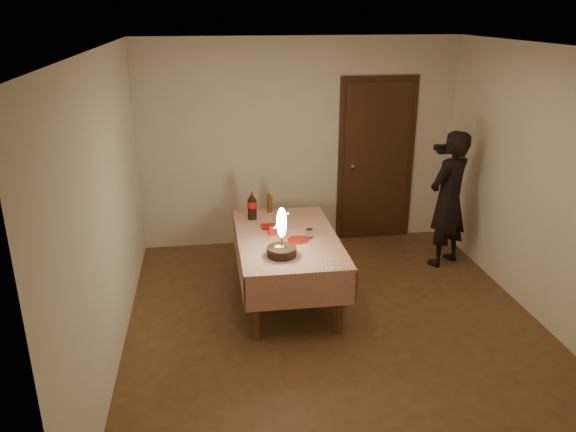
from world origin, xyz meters
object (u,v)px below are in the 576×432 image
(amber_bottle_left, at_px, (270,202))
(photographer, at_px, (448,199))
(red_cup, at_px, (272,230))
(cola_bottle, at_px, (252,206))
(birthday_cake, at_px, (282,245))
(clear_cup, at_px, (309,233))
(dining_table, at_px, (287,245))
(red_plate, at_px, (298,240))

(amber_bottle_left, relative_size, photographer, 0.16)
(red_cup, height_order, cola_bottle, cola_bottle)
(birthday_cake, xyz_separation_m, photographer, (2.11, 1.08, -0.01))
(clear_cup, relative_size, cola_bottle, 0.28)
(red_cup, distance_m, photographer, 2.20)
(dining_table, relative_size, photographer, 1.06)
(birthday_cake, relative_size, red_cup, 4.85)
(red_cup, distance_m, clear_cup, 0.39)
(birthday_cake, relative_size, red_plate, 2.21)
(clear_cup, relative_size, photographer, 0.06)
(birthday_cake, bearing_deg, red_cup, 92.99)
(birthday_cake, height_order, cola_bottle, birthday_cake)
(birthday_cake, xyz_separation_m, clear_cup, (0.34, 0.41, -0.07))
(red_cup, bearing_deg, cola_bottle, 107.88)
(cola_bottle, bearing_deg, red_cup, -72.12)
(clear_cup, bearing_deg, cola_bottle, 130.35)
(red_plate, distance_m, clear_cup, 0.14)
(cola_bottle, xyz_separation_m, amber_bottle_left, (0.22, 0.19, -0.03))
(dining_table, distance_m, cola_bottle, 0.69)
(cola_bottle, bearing_deg, dining_table, -61.05)
(red_plate, relative_size, clear_cup, 2.44)
(birthday_cake, height_order, red_cup, birthday_cake)
(photographer, bearing_deg, clear_cup, -159.31)
(clear_cup, distance_m, cola_bottle, 0.82)
(amber_bottle_left, height_order, photographer, photographer)
(dining_table, height_order, cola_bottle, cola_bottle)
(red_plate, relative_size, red_cup, 2.20)
(birthday_cake, xyz_separation_m, cola_bottle, (-0.19, 1.03, 0.04))
(red_plate, xyz_separation_m, clear_cup, (0.12, 0.05, 0.04))
(red_cup, xyz_separation_m, photographer, (2.13, 0.54, 0.05))
(red_plate, distance_m, photographer, 2.03)
(birthday_cake, xyz_separation_m, red_plate, (0.22, 0.36, -0.11))
(red_plate, bearing_deg, dining_table, 129.81)
(red_plate, height_order, amber_bottle_left, amber_bottle_left)
(red_cup, height_order, photographer, photographer)
(dining_table, bearing_deg, red_cup, 157.23)
(dining_table, height_order, clear_cup, clear_cup)
(dining_table, distance_m, red_cup, 0.22)
(clear_cup, bearing_deg, dining_table, 164.34)
(amber_bottle_left, bearing_deg, clear_cup, -69.02)
(cola_bottle, relative_size, photographer, 0.20)
(amber_bottle_left, bearing_deg, photographer, -4.05)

